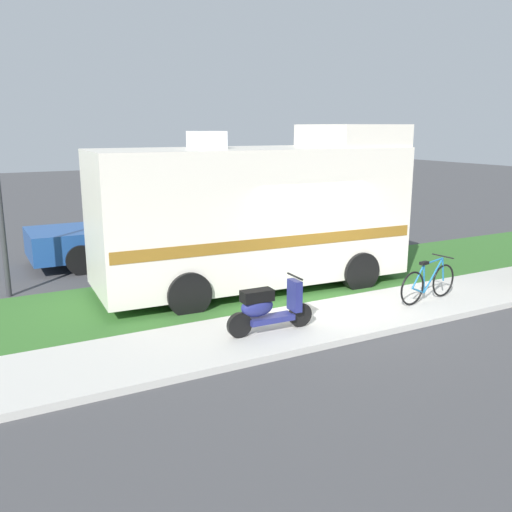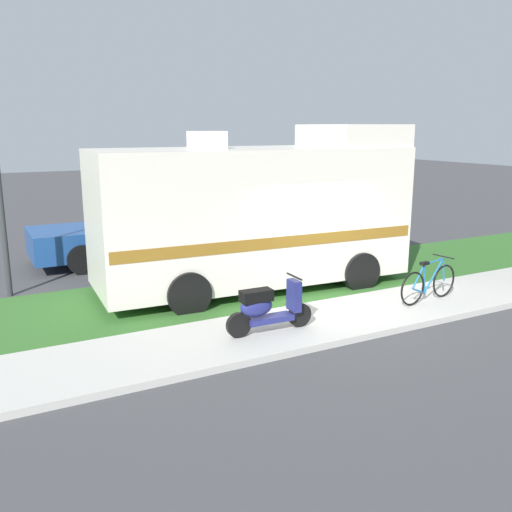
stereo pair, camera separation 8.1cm
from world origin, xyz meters
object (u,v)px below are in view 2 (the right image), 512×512
at_px(bicycle, 429,283).
at_px(pickup_truck_near, 152,223).
at_px(motorhome_rv, 257,213).
at_px(scooter, 267,307).

bearing_deg(bicycle, pickup_truck_near, 117.45).
distance_m(motorhome_rv, scooter, 3.34).
height_order(motorhome_rv, scooter, motorhome_rv).
relative_size(scooter, pickup_truck_near, 0.31).
distance_m(bicycle, pickup_truck_near, 7.89).
xyz_separation_m(scooter, bicycle, (3.82, 0.00, -0.07)).
distance_m(motorhome_rv, pickup_truck_near, 4.38).
xyz_separation_m(motorhome_rv, bicycle, (2.51, -2.83, -1.26)).
distance_m(motorhome_rv, bicycle, 3.99).
relative_size(bicycle, pickup_truck_near, 0.32).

